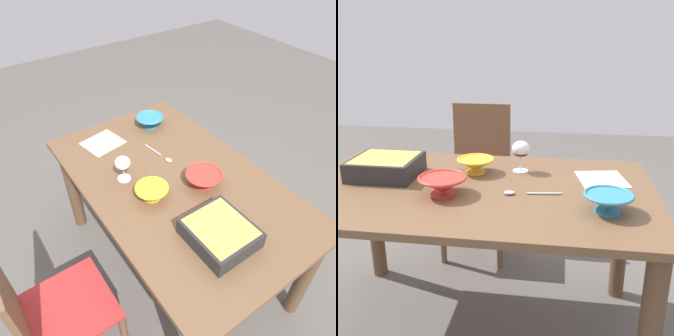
% 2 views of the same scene
% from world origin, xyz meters
% --- Properties ---
extents(ground_plane, '(8.00, 8.00, 0.00)m').
position_xyz_m(ground_plane, '(0.00, 0.00, 0.00)').
color(ground_plane, '#5B5651').
extents(dining_table, '(1.48, 0.89, 0.73)m').
position_xyz_m(dining_table, '(0.00, 0.00, 0.60)').
color(dining_table, brown).
rests_on(dining_table, ground_plane).
extents(chair, '(0.38, 0.40, 0.92)m').
position_xyz_m(chair, '(0.16, -0.81, 0.49)').
color(chair, '#B22D2D').
rests_on(chair, ground_plane).
extents(wine_glass, '(0.08, 0.08, 0.15)m').
position_xyz_m(wine_glass, '(-0.16, -0.21, 0.83)').
color(wine_glass, white).
rests_on(wine_glass, dining_table).
extents(casserole_dish, '(0.29, 0.26, 0.09)m').
position_xyz_m(casserole_dish, '(0.42, -0.07, 0.78)').
color(casserole_dish, '#262628').
rests_on(casserole_dish, dining_table).
extents(mixing_bowl, '(0.17, 0.17, 0.07)m').
position_xyz_m(mixing_bowl, '(0.04, -0.17, 0.77)').
color(mixing_bowl, yellow).
rests_on(mixing_bowl, dining_table).
extents(small_bowl, '(0.18, 0.18, 0.07)m').
position_xyz_m(small_bowl, '(-0.52, 0.18, 0.77)').
color(small_bowl, teal).
rests_on(small_bowl, dining_table).
extents(serving_bowl, '(0.19, 0.19, 0.08)m').
position_xyz_m(serving_bowl, '(0.11, 0.10, 0.77)').
color(serving_bowl, red).
rests_on(serving_bowl, dining_table).
extents(serving_spoon, '(0.23, 0.05, 0.01)m').
position_xyz_m(serving_spoon, '(-0.19, 0.06, 0.73)').
color(serving_spoon, silver).
rests_on(serving_spoon, dining_table).
extents(napkin, '(0.23, 0.25, 0.00)m').
position_xyz_m(napkin, '(-0.53, -0.16, 0.73)').
color(napkin, beige).
rests_on(napkin, dining_table).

